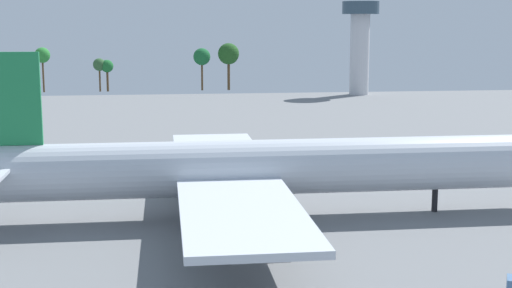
% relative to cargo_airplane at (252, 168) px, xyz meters
% --- Properties ---
extents(ground_plane, '(292.11, 292.11, 0.00)m').
position_rel_cargo_airplane_xyz_m(ground_plane, '(0.42, 0.00, -5.83)').
color(ground_plane, slate).
extents(cargo_airplane, '(73.03, 58.34, 19.21)m').
position_rel_cargo_airplane_xyz_m(cargo_airplane, '(0.00, 0.00, 0.00)').
color(cargo_airplane, silver).
rests_on(cargo_airplane, ground_plane).
extents(fuel_truck, '(4.68, 5.04, 2.07)m').
position_rel_cargo_airplane_xyz_m(fuel_truck, '(-12.55, 24.33, -4.76)').
color(fuel_truck, '#333338').
rests_on(fuel_truck, ground_plane).
extents(control_tower, '(11.31, 11.31, 28.57)m').
position_rel_cargo_airplane_xyz_m(control_tower, '(50.28, 137.67, 11.67)').
color(control_tower, silver).
rests_on(control_tower, ground_plane).
extents(tree_line_backdrop, '(106.33, 7.01, 15.49)m').
position_rel_cargo_airplane_xyz_m(tree_line_backdrop, '(-30.96, 157.90, 4.74)').
color(tree_line_backdrop, '#51381E').
rests_on(tree_line_backdrop, ground_plane).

